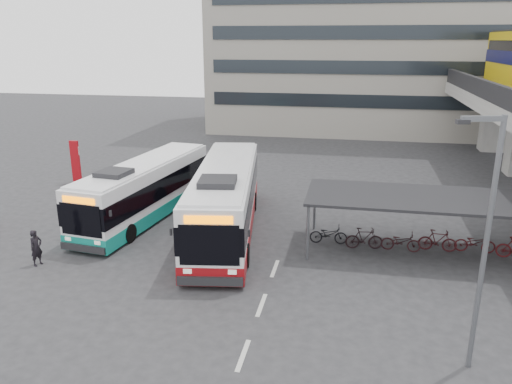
% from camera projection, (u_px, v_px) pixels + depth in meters
% --- Properties ---
extents(ground, '(120.00, 120.00, 0.00)m').
position_uv_depth(ground, '(216.00, 264.00, 20.98)').
color(ground, '#28282B').
rests_on(ground, ground).
extents(bike_shelter, '(10.00, 4.00, 2.54)m').
position_uv_depth(bike_shelter, '(421.00, 221.00, 21.80)').
color(bike_shelter, '#595B60').
rests_on(bike_shelter, ground).
extents(office_block, '(30.00, 15.00, 25.00)m').
position_uv_depth(office_block, '(367.00, 3.00, 49.95)').
color(office_block, gray).
rests_on(office_block, ground).
extents(road_markings, '(0.15, 7.60, 0.01)m').
position_uv_depth(road_markings, '(261.00, 305.00, 17.70)').
color(road_markings, beige).
rests_on(road_markings, ground).
extents(bus_main, '(4.38, 12.21, 3.54)m').
position_uv_depth(bus_main, '(226.00, 200.00, 23.93)').
color(bus_main, white).
rests_on(bus_main, ground).
extents(bus_teal, '(3.64, 10.96, 3.18)m').
position_uv_depth(bus_teal, '(145.00, 190.00, 26.16)').
color(bus_teal, white).
rests_on(bus_teal, ground).
extents(pedestrian, '(0.51, 0.64, 1.54)m').
position_uv_depth(pedestrian, '(36.00, 248.00, 20.64)').
color(pedestrian, black).
rests_on(pedestrian, ground).
extents(lamp_post, '(1.26, 0.46, 7.26)m').
position_uv_depth(lamp_post, '(484.00, 233.00, 13.18)').
color(lamp_post, '#595B60').
rests_on(lamp_post, ground).
extents(sign_totem_north, '(0.60, 0.23, 2.78)m').
position_uv_depth(sign_totem_north, '(76.00, 161.00, 32.44)').
color(sign_totem_north, '#9E0911').
rests_on(sign_totem_north, ground).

